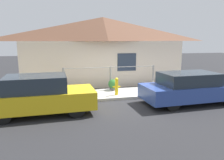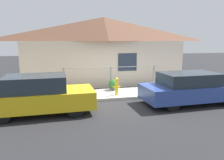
{
  "view_description": "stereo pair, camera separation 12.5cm",
  "coord_description": "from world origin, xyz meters",
  "px_view_note": "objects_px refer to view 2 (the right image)",
  "views": [
    {
      "loc": [
        -2.51,
        -9.22,
        2.72
      ],
      "look_at": [
        -0.27,
        0.3,
        0.9
      ],
      "focal_mm": 35.0,
      "sensor_mm": 36.0,
      "label": 1
    },
    {
      "loc": [
        -2.39,
        -9.24,
        2.72
      ],
      "look_at": [
        -0.27,
        0.3,
        0.9
      ],
      "focal_mm": 35.0,
      "sensor_mm": 36.0,
      "label": 2
    }
  ],
  "objects_px": {
    "car_left": "(39,95)",
    "potted_plant_near_hydrant": "(113,84)",
    "fire_hydrant": "(117,86)",
    "car_right": "(191,88)"
  },
  "relations": [
    {
      "from": "car_left",
      "to": "potted_plant_near_hydrant",
      "type": "distance_m",
      "value": 4.29
    },
    {
      "from": "car_left",
      "to": "fire_hydrant",
      "type": "bearing_deg",
      "value": 24.44
    },
    {
      "from": "car_right",
      "to": "potted_plant_near_hydrant",
      "type": "height_order",
      "value": "car_right"
    },
    {
      "from": "car_left",
      "to": "potted_plant_near_hydrant",
      "type": "height_order",
      "value": "car_left"
    },
    {
      "from": "potted_plant_near_hydrant",
      "to": "car_right",
      "type": "bearing_deg",
      "value": -43.16
    },
    {
      "from": "car_left",
      "to": "potted_plant_near_hydrant",
      "type": "xyz_separation_m",
      "value": [
        3.38,
        2.63,
        -0.28
      ]
    },
    {
      "from": "car_left",
      "to": "potted_plant_near_hydrant",
      "type": "bearing_deg",
      "value": 36.07
    },
    {
      "from": "fire_hydrant",
      "to": "potted_plant_near_hydrant",
      "type": "distance_m",
      "value": 1.0
    },
    {
      "from": "car_left",
      "to": "car_right",
      "type": "xyz_separation_m",
      "value": [
        6.18,
        -0.0,
        -0.04
      ]
    },
    {
      "from": "fire_hydrant",
      "to": "car_left",
      "type": "bearing_deg",
      "value": -153.76
    }
  ]
}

